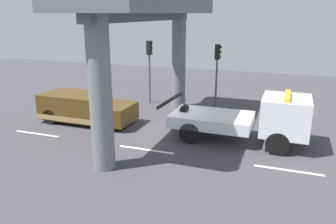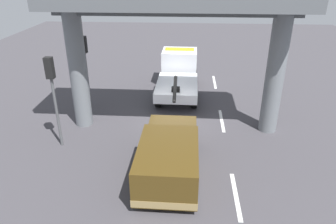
{
  "view_description": "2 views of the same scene",
  "coord_description": "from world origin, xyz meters",
  "px_view_note": "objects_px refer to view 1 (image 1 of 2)",
  "views": [
    {
      "loc": [
        5.58,
        -15.09,
        5.84
      ],
      "look_at": [
        0.32,
        -0.51,
        1.23
      ],
      "focal_mm": 35.56,
      "sensor_mm": 36.0,
      "label": 1
    },
    {
      "loc": [
        -15.1,
        -0.67,
        7.59
      ],
      "look_at": [
        -1.51,
        0.27,
        1.13
      ],
      "focal_mm": 33.65,
      "sensor_mm": 36.0,
      "label": 2
    }
  ],
  "objects_px": {
    "tow_truck_white": "(253,118)",
    "traffic_light_near": "(150,58)",
    "towed_van_green": "(84,108)",
    "traffic_light_far": "(217,62)"
  },
  "relations": [
    {
      "from": "tow_truck_white",
      "to": "traffic_light_far",
      "type": "relative_size",
      "value": 1.79
    },
    {
      "from": "tow_truck_white",
      "to": "traffic_light_near",
      "type": "distance_m",
      "value": 9.06
    },
    {
      "from": "towed_van_green",
      "to": "traffic_light_near",
      "type": "xyz_separation_m",
      "value": [
        1.87,
        5.06,
        2.24
      ]
    },
    {
      "from": "towed_van_green",
      "to": "traffic_light_far",
      "type": "distance_m",
      "value": 8.42
    },
    {
      "from": "traffic_light_far",
      "to": "towed_van_green",
      "type": "bearing_deg",
      "value": -141.5
    },
    {
      "from": "towed_van_green",
      "to": "traffic_light_far",
      "type": "bearing_deg",
      "value": 38.5
    },
    {
      "from": "towed_van_green",
      "to": "traffic_light_far",
      "type": "relative_size",
      "value": 1.29
    },
    {
      "from": "towed_van_green",
      "to": "tow_truck_white",
      "type": "bearing_deg",
      "value": -0.03
    },
    {
      "from": "traffic_light_near",
      "to": "traffic_light_far",
      "type": "bearing_deg",
      "value": 0.0
    },
    {
      "from": "tow_truck_white",
      "to": "traffic_light_near",
      "type": "bearing_deg",
      "value": 145.18
    }
  ]
}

